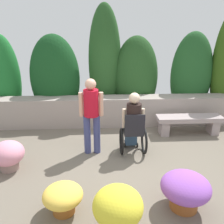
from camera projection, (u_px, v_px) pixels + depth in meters
ground_plane at (130, 163)px, 4.74m from camera, size 10.01×10.01×0.00m
stone_retaining_wall at (121, 111)px, 6.47m from camera, size 6.67×0.50×0.78m
hedge_backdrop at (123, 73)px, 6.77m from camera, size 7.20×1.00×3.15m
stone_bench at (189, 122)px, 5.93m from camera, size 1.61×0.41×0.46m
person_in_wheelchair at (133, 125)px, 4.93m from camera, size 0.53×0.66×1.33m
person_standing_companion at (91, 112)px, 4.82m from camera, size 0.49×0.30×1.60m
flower_pot_purple_near at (118, 209)px, 3.01m from camera, size 0.64×0.64×0.68m
flower_pot_terracotta_by_wall at (185, 189)px, 3.46m from camera, size 0.72×0.72×0.56m
flower_pot_red_accent at (8, 155)px, 4.43m from camera, size 0.60×0.60×0.56m
flower_pot_small_foreground at (63, 197)px, 3.40m from camera, size 0.58×0.58×0.44m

